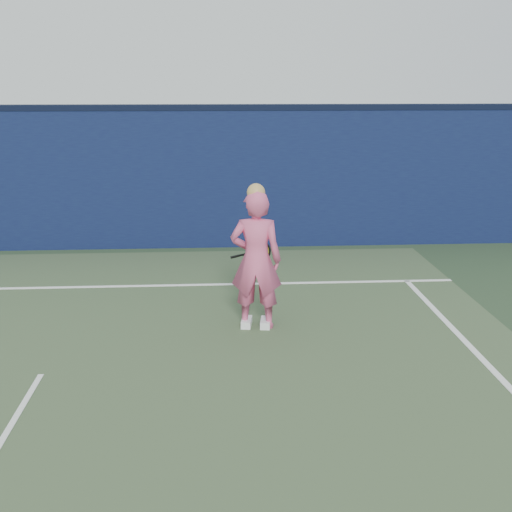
{
  "coord_description": "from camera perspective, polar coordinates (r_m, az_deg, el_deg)",
  "views": [
    {
      "loc": [
        1.88,
        -5.32,
        2.99
      ],
      "look_at": [
        2.35,
        2.26,
        0.92
      ],
      "focal_mm": 45.0,
      "sensor_mm": 36.0,
      "label": 1
    }
  ],
  "objects": [
    {
      "name": "racket",
      "position": [
        8.29,
        0.16,
        0.38
      ],
      "size": [
        0.53,
        0.16,
        0.29
      ],
      "rotation": [
        0.0,
        0.0,
        -0.31
      ],
      "color": "black",
      "rests_on": "ground"
    },
    {
      "name": "court_lines",
      "position": [
        6.1,
        -21.77,
        -15.17
      ],
      "size": [
        11.0,
        12.04,
        0.01
      ],
      "color": "white",
      "rests_on": "court_surface"
    },
    {
      "name": "player",
      "position": [
        7.88,
        -0.0,
        -0.33
      ],
      "size": [
        0.69,
        0.5,
        1.82
      ],
      "rotation": [
        0.0,
        0.0,
        3.0
      ],
      "color": "#D85480",
      "rests_on": "ground"
    },
    {
      "name": "backstop_wall",
      "position": [
        12.09,
        -12.54,
        6.58
      ],
      "size": [
        24.0,
        0.4,
        2.5
      ],
      "primitive_type": "cube",
      "color": "#0D1239",
      "rests_on": "ground"
    },
    {
      "name": "wall_cap",
      "position": [
        11.97,
        -12.91,
        12.74
      ],
      "size": [
        24.0,
        0.42,
        0.1
      ],
      "primitive_type": "cube",
      "color": "black",
      "rests_on": "backstop_wall"
    },
    {
      "name": "ground",
      "position": [
        6.38,
        -20.85,
        -13.81
      ],
      "size": [
        80.0,
        80.0,
        0.0
      ],
      "primitive_type": "plane",
      "color": "#283C25",
      "rests_on": "ground"
    }
  ]
}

